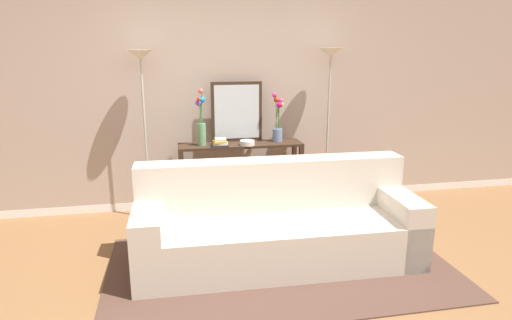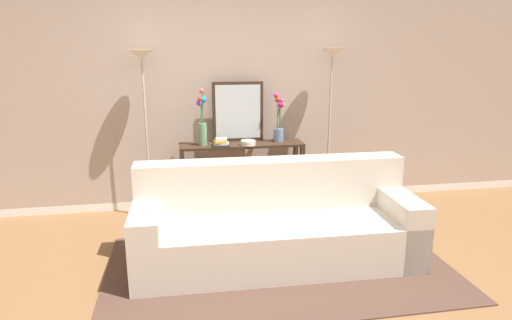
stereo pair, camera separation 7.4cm
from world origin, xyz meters
name	(u,v)px [view 1 (the left image)]	position (x,y,z in m)	size (l,w,h in m)	color
ground_plane	(252,299)	(0.00, 0.00, -0.01)	(16.00, 16.00, 0.02)	brown
back_wall	(217,88)	(0.00, 2.19, 1.40)	(12.00, 0.15, 2.81)	white
area_rug	(281,267)	(0.34, 0.42, 0.01)	(2.96, 1.71, 0.01)	#51382D
couch	(277,227)	(0.34, 0.58, 0.32)	(2.48, 0.91, 0.88)	beige
console_table	(241,165)	(0.22, 1.85, 0.56)	(1.40, 0.34, 0.81)	#382619
floor_lamp_left	(142,88)	(-0.82, 1.84, 1.45)	(0.28, 0.28, 1.84)	#B7B2A8
floor_lamp_right	(330,84)	(1.25, 1.84, 1.46)	(0.28, 0.28, 1.86)	#B7B2A8
wall_mirror	(237,112)	(0.20, 1.99, 1.15)	(0.58, 0.02, 0.68)	#382619
vase_tall_flowers	(201,124)	(-0.22, 1.84, 1.05)	(0.11, 0.11, 0.62)	#669E6B
vase_short_flowers	(278,123)	(0.66, 1.88, 1.03)	(0.13, 0.13, 0.56)	#6B84AD
fruit_bowl	(247,143)	(0.28, 1.75, 0.84)	(0.17, 0.17, 0.06)	silver
book_stack	(220,143)	(-0.02, 1.75, 0.85)	(0.19, 0.16, 0.09)	#2D2D33
book_row_under_console	(212,208)	(-0.12, 1.85, 0.06)	(0.47, 0.17, 0.12)	#236033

